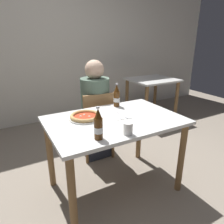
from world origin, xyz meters
TOP-DOWN VIEW (x-y plane):
  - ground_plane at (0.00, 0.00)m, footprint 8.00×8.00m
  - back_wall_tiled at (0.00, 2.20)m, footprint 7.00×0.10m
  - dining_table_main at (0.00, 0.00)m, footprint 1.20×0.80m
  - chair_behind_table at (0.10, 0.61)m, footprint 0.44×0.44m
  - diner_seated at (0.11, 0.66)m, footprint 0.34×0.34m
  - dining_table_background at (1.53, 1.33)m, footprint 0.80×0.70m
  - pizza_margherita_near at (-0.23, 0.13)m, footprint 0.30×0.30m
  - beer_bottle_left at (-0.29, -0.28)m, footprint 0.07×0.07m
  - beer_bottle_center at (0.20, 0.31)m, footprint 0.07×0.07m
  - napkin_with_cutlery at (0.08, 0.03)m, footprint 0.20×0.20m
  - paper_cup at (-0.07, -0.32)m, footprint 0.07×0.07m

SIDE VIEW (x-z plane):
  - ground_plane at x=0.00m, z-range 0.00..0.00m
  - chair_behind_table at x=0.10m, z-range 0.06..0.91m
  - diner_seated at x=0.11m, z-range -0.02..1.19m
  - dining_table_background at x=1.53m, z-range 0.22..0.97m
  - dining_table_main at x=0.00m, z-range 0.26..1.01m
  - napkin_with_cutlery at x=0.08m, z-range 0.75..0.76m
  - pizza_margherita_near at x=-0.23m, z-range 0.75..0.79m
  - paper_cup at x=-0.07m, z-range 0.75..0.84m
  - beer_bottle_left at x=-0.29m, z-range 0.73..0.98m
  - beer_bottle_center at x=0.20m, z-range 0.73..0.98m
  - back_wall_tiled at x=0.00m, z-range 0.00..2.60m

